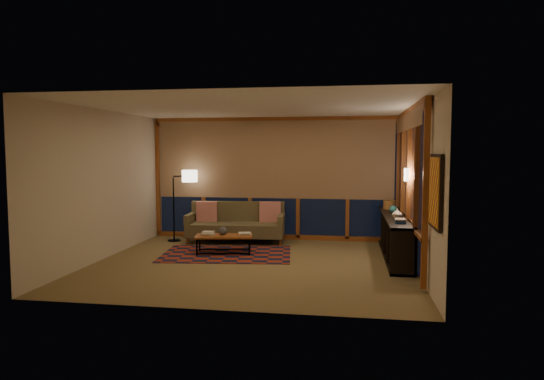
# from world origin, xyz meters

# --- Properties ---
(floor) EXTENTS (5.50, 5.00, 0.01)m
(floor) POSITION_xyz_m (0.00, 0.00, 0.00)
(floor) COLOR olive
(floor) RESTS_ON ground
(ceiling) EXTENTS (5.50, 5.00, 0.01)m
(ceiling) POSITION_xyz_m (0.00, 0.00, 2.70)
(ceiling) COLOR white
(ceiling) RESTS_ON walls
(walls) EXTENTS (5.51, 5.01, 2.70)m
(walls) POSITION_xyz_m (0.00, 0.00, 1.35)
(walls) COLOR beige
(walls) RESTS_ON floor
(window_wall_back) EXTENTS (5.30, 0.16, 2.60)m
(window_wall_back) POSITION_xyz_m (0.00, 2.43, 1.35)
(window_wall_back) COLOR #944920
(window_wall_back) RESTS_ON walls
(window_wall_right) EXTENTS (0.16, 3.70, 2.60)m
(window_wall_right) POSITION_xyz_m (2.68, 0.60, 1.35)
(window_wall_right) COLOR #944920
(window_wall_right) RESTS_ON walls
(wall_art) EXTENTS (0.06, 0.74, 0.94)m
(wall_art) POSITION_xyz_m (2.71, -1.85, 1.45)
(wall_art) COLOR red
(wall_art) RESTS_ON walls
(wall_sconce) EXTENTS (0.12, 0.18, 0.22)m
(wall_sconce) POSITION_xyz_m (2.62, 0.45, 1.55)
(wall_sconce) COLOR #FFE9C7
(wall_sconce) RESTS_ON walls
(sofa) EXTENTS (2.11, 0.98, 0.84)m
(sofa) POSITION_xyz_m (-0.74, 1.89, 0.42)
(sofa) COLOR brown
(sofa) RESTS_ON floor
(pillow_left) EXTENTS (0.46, 0.22, 0.44)m
(pillow_left) POSITION_xyz_m (-1.42, 1.99, 0.64)
(pillow_left) COLOR red
(pillow_left) RESTS_ON sofa
(pillow_right) EXTENTS (0.48, 0.24, 0.46)m
(pillow_right) POSITION_xyz_m (-0.04, 2.14, 0.65)
(pillow_right) COLOR red
(pillow_right) RESTS_ON sofa
(area_rug) EXTENTS (2.58, 1.87, 0.01)m
(area_rug) POSITION_xyz_m (-0.64, 0.69, 0.01)
(area_rug) COLOR maroon
(area_rug) RESTS_ON floor
(coffee_table) EXTENTS (1.14, 0.67, 0.36)m
(coffee_table) POSITION_xyz_m (-0.70, 0.73, 0.18)
(coffee_table) COLOR #944920
(coffee_table) RESTS_ON floor
(book_stack_a) EXTENTS (0.23, 0.19, 0.07)m
(book_stack_a) POSITION_xyz_m (-1.00, 0.69, 0.39)
(book_stack_a) COLOR beige
(book_stack_a) RESTS_ON coffee_table
(book_stack_b) EXTENTS (0.26, 0.23, 0.04)m
(book_stack_b) POSITION_xyz_m (-0.32, 0.83, 0.38)
(book_stack_b) COLOR beige
(book_stack_b) RESTS_ON coffee_table
(ceramic_pot) EXTENTS (0.21, 0.21, 0.16)m
(ceramic_pot) POSITION_xyz_m (-0.73, 0.76, 0.44)
(ceramic_pot) COLOR black
(ceramic_pot) RESTS_ON coffee_table
(floor_lamp) EXTENTS (0.62, 0.54, 1.55)m
(floor_lamp) POSITION_xyz_m (-2.12, 1.85, 0.78)
(floor_lamp) COLOR black
(floor_lamp) RESTS_ON floor
(bookshelf) EXTENTS (0.40, 3.06, 0.76)m
(bookshelf) POSITION_xyz_m (2.49, 1.00, 0.38)
(bookshelf) COLOR black
(bookshelf) RESTS_ON floor
(basket) EXTENTS (0.29, 0.29, 0.18)m
(basket) POSITION_xyz_m (2.47, 2.00, 0.86)
(basket) COLOR olive
(basket) RESTS_ON bookshelf
(teal_bowl) EXTENTS (0.17, 0.17, 0.15)m
(teal_bowl) POSITION_xyz_m (2.49, 1.35, 0.84)
(teal_bowl) COLOR #24696A
(teal_bowl) RESTS_ON bookshelf
(vase) EXTENTS (0.19, 0.19, 0.18)m
(vase) POSITION_xyz_m (2.49, 0.60, 0.86)
(vase) COLOR tan
(vase) RESTS_ON bookshelf
(shelf_book_stack) EXTENTS (0.18, 0.24, 0.06)m
(shelf_book_stack) POSITION_xyz_m (2.49, 0.06, 0.80)
(shelf_book_stack) COLOR beige
(shelf_book_stack) RESTS_ON bookshelf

